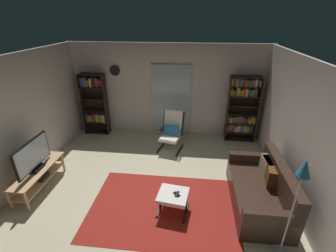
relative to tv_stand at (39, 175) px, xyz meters
name	(u,v)px	position (x,y,z in m)	size (l,w,h in m)	color
ground_plane	(150,196)	(2.29, -0.02, -0.31)	(7.02, 7.02, 0.00)	beige
wall_back	(167,91)	(2.29, 2.88, 0.99)	(5.60, 0.06, 2.60)	silver
wall_left	(5,131)	(-0.41, -0.02, 0.99)	(0.06, 6.00, 2.60)	silver
wall_right	(311,147)	(4.99, -0.02, 0.99)	(0.06, 6.00, 2.60)	silver
glass_door_panel	(171,100)	(2.41, 2.82, 0.74)	(1.10, 0.01, 2.00)	silver
area_rug	(163,207)	(2.59, -0.29, -0.30)	(2.69, 1.87, 0.01)	maroon
tv_stand	(39,175)	(0.00, 0.00, 0.00)	(0.43, 1.36, 0.46)	tan
television	(33,156)	(0.00, -0.01, 0.46)	(0.20, 0.99, 0.63)	black
bookshelf_near_tv	(95,103)	(0.21, 2.61, 0.64)	(0.71, 0.30, 1.79)	black
bookshelf_near_sofa	(242,107)	(4.38, 2.62, 0.67)	(0.81, 0.30, 1.83)	black
leather_sofa	(262,190)	(4.39, 0.03, 0.01)	(0.89, 1.78, 0.86)	#38241B
lounge_armchair	(172,130)	(2.53, 1.92, 0.23)	(0.69, 0.76, 1.02)	black
ottoman	(173,197)	(2.77, -0.34, 0.02)	(0.58, 0.55, 0.40)	white
tv_remote	(177,194)	(2.84, -0.35, 0.10)	(0.04, 0.14, 0.02)	black
cell_phone	(177,194)	(2.84, -0.35, 0.10)	(0.07, 0.14, 0.01)	black
floor_lamp_by_sofa	(300,182)	(4.47, -0.96, 0.99)	(0.22, 0.22, 1.63)	#A5A5AD
wall_clock	(115,71)	(0.84, 2.81, 1.54)	(0.29, 0.03, 0.29)	silver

